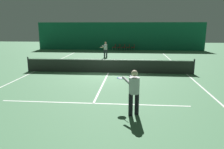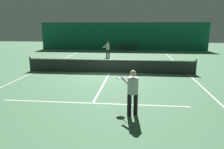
# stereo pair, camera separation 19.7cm
# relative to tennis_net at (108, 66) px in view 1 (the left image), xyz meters

# --- Properties ---
(ground_plane) EXTENTS (60.00, 60.00, 0.00)m
(ground_plane) POSITION_rel_tennis_net_xyz_m (0.00, 0.00, -0.51)
(ground_plane) COLOR #4C7F56
(backdrop_curtain) EXTENTS (23.00, 0.12, 3.77)m
(backdrop_curtain) POSITION_rel_tennis_net_xyz_m (0.00, 15.24, 1.37)
(backdrop_curtain) COLOR #146042
(backdrop_curtain) RESTS_ON ground
(court_line_baseline_far) EXTENTS (11.00, 0.10, 0.00)m
(court_line_baseline_far) POSITION_rel_tennis_net_xyz_m (0.00, 11.90, -0.51)
(court_line_baseline_far) COLOR white
(court_line_baseline_far) RESTS_ON ground
(court_line_service_far) EXTENTS (8.25, 0.10, 0.00)m
(court_line_service_far) POSITION_rel_tennis_net_xyz_m (0.00, 6.40, -0.51)
(court_line_service_far) COLOR white
(court_line_service_far) RESTS_ON ground
(court_line_service_near) EXTENTS (8.25, 0.10, 0.00)m
(court_line_service_near) POSITION_rel_tennis_net_xyz_m (0.00, -6.40, -0.51)
(court_line_service_near) COLOR white
(court_line_service_near) RESTS_ON ground
(court_line_sideline_left) EXTENTS (0.10, 23.80, 0.00)m
(court_line_sideline_left) POSITION_rel_tennis_net_xyz_m (-5.50, 0.00, -0.51)
(court_line_sideline_left) COLOR white
(court_line_sideline_left) RESTS_ON ground
(court_line_sideline_right) EXTENTS (0.10, 23.80, 0.00)m
(court_line_sideline_right) POSITION_rel_tennis_net_xyz_m (5.50, 0.00, -0.51)
(court_line_sideline_right) COLOR white
(court_line_sideline_right) RESTS_ON ground
(court_line_centre) EXTENTS (0.10, 12.80, 0.00)m
(court_line_centre) POSITION_rel_tennis_net_xyz_m (0.00, 0.00, -0.51)
(court_line_centre) COLOR white
(court_line_centre) RESTS_ON ground
(tennis_net) EXTENTS (12.00, 0.10, 1.07)m
(tennis_net) POSITION_rel_tennis_net_xyz_m (0.00, 0.00, 0.00)
(tennis_net) COLOR #2D332D
(tennis_net) RESTS_ON ground
(player_near) EXTENTS (1.02, 1.36, 1.73)m
(player_near) POSITION_rel_tennis_net_xyz_m (1.70, -7.47, 0.49)
(player_near) COLOR black
(player_near) RESTS_ON ground
(player_far) EXTENTS (0.72, 1.37, 1.60)m
(player_far) POSITION_rel_tennis_net_xyz_m (-1.16, 8.04, 0.42)
(player_far) COLOR #2D2D38
(player_far) RESTS_ON ground
(courtside_chair_0) EXTENTS (0.44, 0.44, 0.84)m
(courtside_chair_0) POSITION_rel_tennis_net_xyz_m (-0.69, 14.69, -0.03)
(courtside_chair_0) COLOR #99999E
(courtside_chair_0) RESTS_ON ground
(courtside_chair_1) EXTENTS (0.44, 0.44, 0.84)m
(courtside_chair_1) POSITION_rel_tennis_net_xyz_m (-0.05, 14.69, -0.03)
(courtside_chair_1) COLOR #99999E
(courtside_chair_1) RESTS_ON ground
(courtside_chair_2) EXTENTS (0.44, 0.44, 0.84)m
(courtside_chair_2) POSITION_rel_tennis_net_xyz_m (0.60, 14.69, -0.03)
(courtside_chair_2) COLOR #99999E
(courtside_chair_2) RESTS_ON ground
(courtside_chair_3) EXTENTS (0.44, 0.44, 0.84)m
(courtside_chair_3) POSITION_rel_tennis_net_xyz_m (1.25, 14.69, -0.03)
(courtside_chair_3) COLOR #99999E
(courtside_chair_3) RESTS_ON ground
(courtside_chair_4) EXTENTS (0.44, 0.44, 0.84)m
(courtside_chair_4) POSITION_rel_tennis_net_xyz_m (1.90, 14.69, -0.03)
(courtside_chair_4) COLOR #99999E
(courtside_chair_4) RESTS_ON ground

